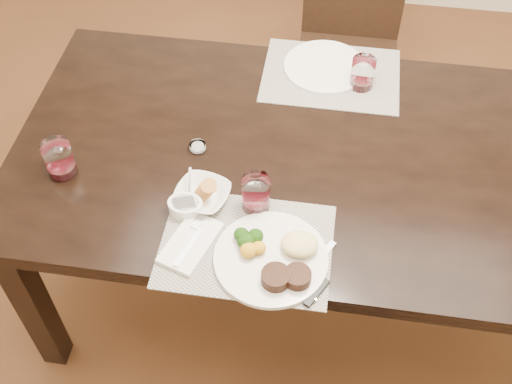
# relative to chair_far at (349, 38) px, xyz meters

# --- Properties ---
(ground_plane) EXTENTS (4.50, 4.50, 0.00)m
(ground_plane) POSITION_rel_chair_far_xyz_m (0.00, -0.93, -0.50)
(ground_plane) COLOR #3F2314
(ground_plane) RESTS_ON ground
(dining_table) EXTENTS (2.00, 1.00, 0.75)m
(dining_table) POSITION_rel_chair_far_xyz_m (0.00, -0.93, 0.16)
(dining_table) COLOR black
(dining_table) RESTS_ON ground
(chair_far) EXTENTS (0.42, 0.42, 0.90)m
(chair_far) POSITION_rel_chair_far_xyz_m (0.00, 0.00, 0.00)
(chair_far) COLOR black
(chair_far) RESTS_ON ground
(placemat_near) EXTENTS (0.46, 0.34, 0.00)m
(placemat_near) POSITION_rel_chair_far_xyz_m (-0.23, -1.30, 0.25)
(placemat_near) COLOR gray
(placemat_near) RESTS_ON dining_table
(placemat_far) EXTENTS (0.46, 0.34, 0.00)m
(placemat_far) POSITION_rel_chair_far_xyz_m (-0.06, -0.56, 0.25)
(placemat_far) COLOR gray
(placemat_far) RESTS_ON dining_table
(dinner_plate) EXTENTS (0.30, 0.30, 0.05)m
(dinner_plate) POSITION_rel_chair_far_xyz_m (-0.14, -1.34, 0.27)
(dinner_plate) COLOR silver
(dinner_plate) RESTS_ON placemat_near
(napkin_fork) EXTENTS (0.16, 0.21, 0.02)m
(napkin_fork) POSITION_rel_chair_far_xyz_m (-0.38, -1.32, 0.26)
(napkin_fork) COLOR silver
(napkin_fork) RESTS_ON placemat_near
(steak_knife) EXTENTS (0.08, 0.22, 0.01)m
(steak_knife) POSITION_rel_chair_far_xyz_m (-0.03, -1.39, 0.26)
(steak_knife) COLOR silver
(steak_knife) RESTS_ON placemat_near
(cracker_bowl) EXTENTS (0.18, 0.18, 0.07)m
(cracker_bowl) POSITION_rel_chair_far_xyz_m (-0.38, -1.16, 0.27)
(cracker_bowl) COLOR silver
(cracker_bowl) RESTS_ON placemat_near
(sauce_ramekin) EXTENTS (0.10, 0.15, 0.08)m
(sauce_ramekin) POSITION_rel_chair_far_xyz_m (-0.41, -1.21, 0.27)
(sauce_ramekin) COLOR silver
(sauce_ramekin) RESTS_ON placemat_near
(wine_glass_near) EXTENTS (0.08, 0.08, 0.11)m
(wine_glass_near) POSITION_rel_chair_far_xyz_m (-0.22, -1.16, 0.30)
(wine_glass_near) COLOR white
(wine_glass_near) RESTS_ON placemat_near
(far_plate) EXTENTS (0.28, 0.28, 0.01)m
(far_plate) POSITION_rel_chair_far_xyz_m (-0.08, -0.53, 0.26)
(far_plate) COLOR silver
(far_plate) RESTS_ON placemat_far
(wine_glass_far) EXTENTS (0.08, 0.08, 0.11)m
(wine_glass_far) POSITION_rel_chair_far_xyz_m (0.04, -0.60, 0.30)
(wine_glass_far) COLOR white
(wine_glass_far) RESTS_ON placemat_far
(wine_glass_side) EXTENTS (0.08, 0.08, 0.11)m
(wine_glass_side) POSITION_rel_chair_far_xyz_m (-0.81, -1.12, 0.30)
(wine_glass_side) COLOR white
(wine_glass_side) RESTS_ON dining_table
(salt_cellar) EXTENTS (0.05, 0.05, 0.02)m
(salt_cellar) POSITION_rel_chair_far_xyz_m (-0.43, -0.97, 0.26)
(salt_cellar) COLOR white
(salt_cellar) RESTS_ON dining_table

